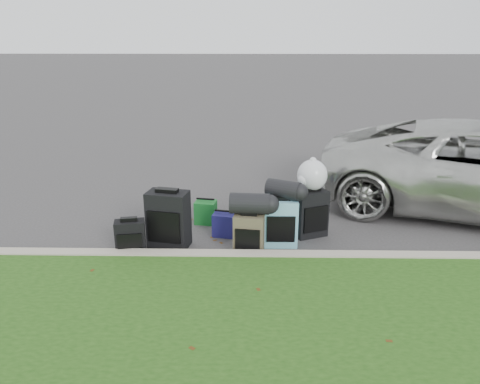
{
  "coord_description": "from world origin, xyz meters",
  "views": [
    {
      "loc": [
        0.02,
        -6.36,
        2.8
      ],
      "look_at": [
        -0.1,
        0.2,
        0.55
      ],
      "focal_mm": 35.0,
      "sensor_mm": 36.0,
      "label": 1
    }
  ],
  "objects_px": {
    "suitcase_olive": "(249,234)",
    "suitcase_large_black_right": "(311,213)",
    "suitcase_small_black": "(130,238)",
    "suitcase_teal": "(280,223)",
    "tote_navy": "(224,224)",
    "tote_green": "(206,212)",
    "suitcase_large_black_left": "(169,219)"
  },
  "relations": [
    {
      "from": "suitcase_teal",
      "to": "suitcase_small_black",
      "type": "bearing_deg",
      "value": -170.84
    },
    {
      "from": "suitcase_large_black_left",
      "to": "suitcase_teal",
      "type": "distance_m",
      "value": 1.52
    },
    {
      "from": "suitcase_large_black_left",
      "to": "suitcase_teal",
      "type": "height_order",
      "value": "suitcase_large_black_left"
    },
    {
      "from": "suitcase_olive",
      "to": "suitcase_large_black_right",
      "type": "height_order",
      "value": "suitcase_large_black_right"
    },
    {
      "from": "suitcase_small_black",
      "to": "tote_green",
      "type": "relative_size",
      "value": 1.36
    },
    {
      "from": "suitcase_small_black",
      "to": "tote_navy",
      "type": "distance_m",
      "value": 1.37
    },
    {
      "from": "suitcase_olive",
      "to": "suitcase_large_black_right",
      "type": "bearing_deg",
      "value": 41.18
    },
    {
      "from": "suitcase_small_black",
      "to": "suitcase_large_black_right",
      "type": "xyz_separation_m",
      "value": [
        2.44,
        0.68,
        0.1
      ]
    },
    {
      "from": "suitcase_large_black_left",
      "to": "tote_navy",
      "type": "xyz_separation_m",
      "value": [
        0.74,
        0.37,
        -0.22
      ]
    },
    {
      "from": "suitcase_large_black_left",
      "to": "suitcase_olive",
      "type": "relative_size",
      "value": 1.45
    },
    {
      "from": "suitcase_teal",
      "to": "suitcase_large_black_right",
      "type": "xyz_separation_m",
      "value": [
        0.46,
        0.33,
        0.01
      ]
    },
    {
      "from": "suitcase_large_black_left",
      "to": "suitcase_large_black_right",
      "type": "relative_size",
      "value": 1.16
    },
    {
      "from": "suitcase_large_black_right",
      "to": "tote_green",
      "type": "height_order",
      "value": "suitcase_large_black_right"
    },
    {
      "from": "suitcase_teal",
      "to": "suitcase_large_black_right",
      "type": "height_order",
      "value": "suitcase_large_black_right"
    },
    {
      "from": "suitcase_small_black",
      "to": "tote_green",
      "type": "xyz_separation_m",
      "value": [
        0.89,
        1.11,
        -0.06
      ]
    },
    {
      "from": "suitcase_teal",
      "to": "tote_navy",
      "type": "relative_size",
      "value": 1.97
    },
    {
      "from": "suitcase_large_black_left",
      "to": "tote_green",
      "type": "height_order",
      "value": "suitcase_large_black_left"
    },
    {
      "from": "tote_navy",
      "to": "tote_green",
      "type": "bearing_deg",
      "value": 136.19
    },
    {
      "from": "tote_green",
      "to": "suitcase_teal",
      "type": "bearing_deg",
      "value": -25.35
    },
    {
      "from": "suitcase_small_black",
      "to": "suitcase_teal",
      "type": "relative_size",
      "value": 0.73
    },
    {
      "from": "suitcase_olive",
      "to": "suitcase_large_black_left",
      "type": "bearing_deg",
      "value": 177.7
    },
    {
      "from": "suitcase_small_black",
      "to": "suitcase_olive",
      "type": "distance_m",
      "value": 1.56
    },
    {
      "from": "suitcase_teal",
      "to": "tote_green",
      "type": "height_order",
      "value": "suitcase_teal"
    },
    {
      "from": "suitcase_small_black",
      "to": "suitcase_teal",
      "type": "height_order",
      "value": "suitcase_teal"
    },
    {
      "from": "suitcase_olive",
      "to": "tote_navy",
      "type": "height_order",
      "value": "suitcase_olive"
    },
    {
      "from": "suitcase_olive",
      "to": "suitcase_large_black_right",
      "type": "xyz_separation_m",
      "value": [
        0.88,
        0.59,
        0.07
      ]
    },
    {
      "from": "suitcase_large_black_right",
      "to": "suitcase_small_black",
      "type": "bearing_deg",
      "value": 172.52
    },
    {
      "from": "tote_green",
      "to": "tote_navy",
      "type": "distance_m",
      "value": 0.55
    },
    {
      "from": "suitcase_olive",
      "to": "suitcase_teal",
      "type": "distance_m",
      "value": 0.5
    },
    {
      "from": "suitcase_small_black",
      "to": "tote_navy",
      "type": "xyz_separation_m",
      "value": [
        1.2,
        0.65,
        -0.07
      ]
    },
    {
      "from": "suitcase_small_black",
      "to": "tote_navy",
      "type": "relative_size",
      "value": 1.43
    },
    {
      "from": "suitcase_large_black_right",
      "to": "tote_navy",
      "type": "relative_size",
      "value": 2.02
    }
  ]
}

